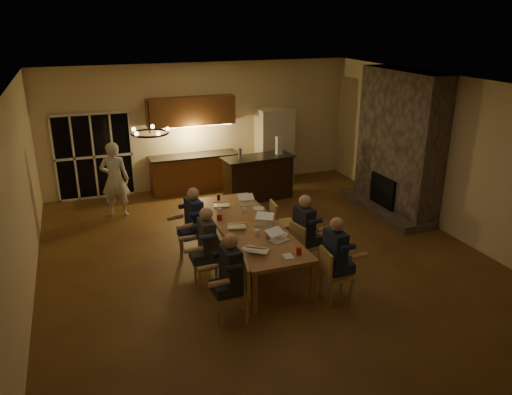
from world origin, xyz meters
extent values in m
plane|color=brown|center=(0.00, 0.00, 0.00)|extent=(9.00, 9.00, 0.00)
cube|color=beige|center=(0.00, 4.52, 1.60)|extent=(8.00, 0.04, 3.20)
cube|color=beige|center=(-4.02, 0.00, 1.60)|extent=(0.04, 9.00, 3.20)
cube|color=beige|center=(4.02, 0.00, 1.60)|extent=(0.04, 9.00, 3.20)
cube|color=white|center=(0.00, 0.00, 3.22)|extent=(8.00, 9.00, 0.04)
cube|color=black|center=(-2.70, 4.47, 1.05)|extent=(1.86, 0.08, 2.10)
cube|color=#6F6257|center=(3.70, 1.20, 1.60)|extent=(0.58, 2.50, 3.20)
cube|color=beige|center=(1.90, 4.15, 1.00)|extent=(0.90, 0.68, 2.00)
cube|color=#AD7245|center=(-0.33, -0.13, 0.38)|extent=(1.10, 3.34, 0.75)
cube|color=black|center=(1.01, 3.00, 0.54)|extent=(1.79, 0.83, 1.08)
imported|color=silver|center=(-2.36, 3.08, 0.86)|extent=(0.71, 0.57, 1.71)
torus|color=black|center=(-2.08, -1.00, 2.75)|extent=(0.53, 0.53, 0.03)
cylinder|color=white|center=(-0.35, -0.59, 0.80)|extent=(0.09, 0.09, 0.10)
cylinder|color=white|center=(-0.23, 0.46, 0.80)|extent=(0.07, 0.07, 0.10)
cylinder|color=white|center=(-0.67, 0.60, 0.80)|extent=(0.08, 0.08, 0.10)
cylinder|color=#B51D0C|center=(0.02, -1.50, 0.81)|extent=(0.08, 0.08, 0.12)
cylinder|color=#B51D0C|center=(-0.76, 0.28, 0.81)|extent=(0.10, 0.10, 0.12)
cylinder|color=#B2B2B7|center=(-0.25, -0.83, 0.81)|extent=(0.06, 0.06, 0.12)
cylinder|color=#3F0F0C|center=(-0.48, 1.30, 0.81)|extent=(0.06, 0.06, 0.12)
cylinder|color=white|center=(0.03, -0.72, 0.76)|extent=(0.27, 0.27, 0.02)
cylinder|color=white|center=(-0.65, -1.05, 0.76)|extent=(0.25, 0.25, 0.02)
cylinder|color=white|center=(0.11, 0.54, 0.76)|extent=(0.24, 0.24, 0.02)
cube|color=white|center=(-0.17, -1.52, 0.76)|extent=(0.15, 0.21, 0.01)
cylinder|color=#99999E|center=(0.56, 3.02, 1.20)|extent=(0.08, 0.08, 0.24)
cube|color=silver|center=(1.57, 3.02, 1.30)|extent=(0.14, 0.14, 0.44)
camera|label=1|loc=(-3.05, -7.88, 4.29)|focal=35.00mm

